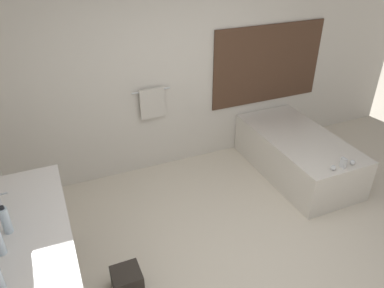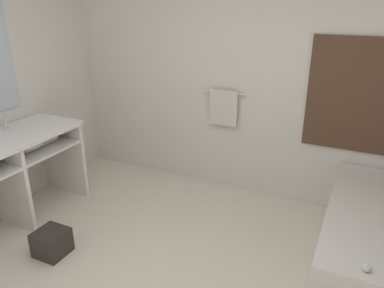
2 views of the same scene
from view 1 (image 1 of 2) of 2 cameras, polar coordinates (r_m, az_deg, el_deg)
name	(u,v)px [view 1 (image 1 of 2)]	position (r m, az deg, el deg)	size (l,w,h in m)	color
ground_plane	(255,274)	(3.91, 9.56, -18.99)	(16.00, 16.00, 0.00)	beige
wall_back_with_blinds	(175,70)	(4.84, -2.61, 11.17)	(7.40, 0.13, 2.70)	silver
vanity_counter	(33,242)	(3.46, -23.05, -13.63)	(0.63, 1.57, 0.91)	white
sink_faucet	(0,203)	(3.44, -27.16, -8.01)	(0.09, 0.04, 0.18)	silver
bathtub	(297,152)	(5.21, 15.72, -1.25)	(0.90, 1.76, 0.67)	silver
water_bottle_3	(6,220)	(3.20, -26.54, -10.34)	(0.07, 0.07, 0.25)	silver
waste_bin	(127,281)	(3.72, -9.86, -19.84)	(0.26, 0.26, 0.23)	#2D2823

